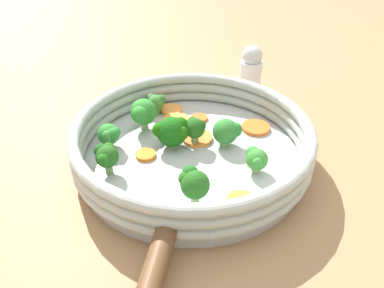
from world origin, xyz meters
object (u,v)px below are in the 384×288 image
carrot_slice_6 (199,118)px  broccoli_floret_2 (110,135)px  carrot_slice_3 (197,138)px  carrot_slice_5 (241,200)px  broccoli_floret_7 (256,159)px  carrot_slice_4 (171,110)px  broccoli_floret_6 (142,113)px  broccoli_floret_8 (172,132)px  carrot_slice_1 (256,128)px  mushroom_piece_0 (223,129)px  broccoli_floret_3 (193,182)px  broccoli_floret_5 (195,128)px  carrot_slice_0 (146,155)px  skillet (192,157)px  carrot_slice_2 (176,121)px  broccoli_floret_4 (155,102)px  broccoli_floret_1 (106,156)px

carrot_slice_6 → broccoli_floret_2: broccoli_floret_2 is taller
carrot_slice_3 → carrot_slice_6: same height
carrot_slice_5 → broccoli_floret_7: (0.00, -0.07, 0.02)m
carrot_slice_4 → carrot_slice_5: bearing=140.3°
broccoli_floret_6 → broccoli_floret_8: (-0.07, 0.02, -0.00)m
carrot_slice_1 → broccoli_floret_8: (0.10, 0.11, 0.02)m
carrot_slice_5 → mushroom_piece_0: (0.08, -0.14, 0.00)m
carrot_slice_6 → broccoli_floret_8: size_ratio=0.53×
carrot_slice_1 → broccoli_floret_3: size_ratio=0.93×
broccoli_floret_6 → broccoli_floret_2: bearing=74.3°
broccoli_floret_3 → mushroom_piece_0: bearing=-79.6°
broccoli_floret_3 → broccoli_floret_5: size_ratio=1.08×
carrot_slice_0 → carrot_slice_5: bearing=171.0°
carrot_slice_1 → carrot_slice_6: bearing=7.9°
skillet → carrot_slice_0: carrot_slice_0 is taller
carrot_slice_2 → mushroom_piece_0: bearing=-174.0°
skillet → carrot_slice_0: 0.07m
broccoli_floret_4 → mushroom_piece_0: 0.13m
skillet → broccoli_floret_1: (0.08, 0.09, 0.04)m
broccoli_floret_4 → broccoli_floret_7: size_ratio=0.98×
carrot_slice_6 → carrot_slice_4: bearing=-2.1°
broccoli_floret_7 → carrot_slice_6: bearing=-34.9°
carrot_slice_6 → broccoli_floret_3: bearing=113.8°
broccoli_floret_5 → broccoli_floret_7: bearing=168.3°
broccoli_floret_6 → skillet: bearing=168.8°
broccoli_floret_3 → broccoli_floret_4: (0.16, -0.17, -0.01)m
broccoli_floret_1 → broccoli_floret_8: 0.11m
broccoli_floret_3 → carrot_slice_1: bearing=-94.2°
carrot_slice_1 → broccoli_floret_8: 0.15m
carrot_slice_2 → carrot_slice_6: same height
broccoli_floret_3 → broccoli_floret_4: broccoli_floret_3 is taller
skillet → broccoli_floret_1: 0.13m
carrot_slice_0 → carrot_slice_6: 0.13m
broccoli_floret_3 → broccoli_floret_8: (0.08, -0.09, -0.00)m
broccoli_floret_8 → skillet: bearing=-176.2°
carrot_slice_4 → broccoli_floret_2: broccoli_floret_2 is taller
broccoli_floret_1 → broccoli_floret_7: size_ratio=1.20×
broccoli_floret_4 → carrot_slice_3: bearing=158.0°
broccoli_floret_8 → carrot_slice_3: bearing=-124.0°
carrot_slice_6 → broccoli_floret_4: size_ratio=0.81×
skillet → broccoli_floret_4: 0.14m
skillet → broccoli_floret_7: bearing=-179.9°
carrot_slice_5 → broccoli_floret_6: (0.20, -0.08, 0.03)m
carrot_slice_6 → broccoli_floret_5: 0.08m
carrot_slice_3 → mushroom_piece_0: size_ratio=1.68×
carrot_slice_5 → broccoli_floret_5: (0.11, -0.09, 0.03)m
broccoli_floret_6 → broccoli_floret_8: bearing=161.7°
carrot_slice_5 → carrot_slice_3: bearing=-41.9°
carrot_slice_6 → broccoli_floret_4: 0.08m
carrot_slice_5 → broccoli_floret_4: size_ratio=1.02×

